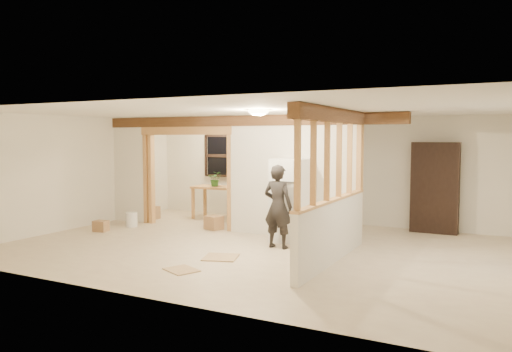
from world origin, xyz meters
The scene contains 28 objects.
floor centered at (0.00, 0.00, -0.01)m, with size 9.00×6.50×0.01m, color beige.
ceiling centered at (0.00, 0.00, 2.50)m, with size 9.00×6.50×0.01m, color white.
wall_back centered at (0.00, 3.25, 1.25)m, with size 9.00×0.01×2.50m, color silver.
wall_front centered at (0.00, -3.25, 1.25)m, with size 9.00×0.01×2.50m, color silver.
wall_left centered at (-4.50, 0.00, 1.25)m, with size 0.01×6.50×2.50m, color silver.
partition_left_stub centered at (-4.05, 1.20, 1.25)m, with size 0.90×0.12×2.50m, color silver.
partition_center centered at (0.20, 1.20, 1.25)m, with size 2.80×0.12×2.50m, color silver.
doorway_frame centered at (-2.40, 1.20, 1.10)m, with size 2.46×0.14×2.20m, color tan.
header_beam_back centered at (-1.00, 1.20, 2.38)m, with size 7.00×0.18×0.22m, color brown.
header_beam_right centered at (1.60, -0.40, 2.38)m, with size 0.18×3.30×0.22m, color brown.
pony_wall centered at (1.60, -0.40, 0.50)m, with size 0.12×3.20×1.00m, color silver.
stud_partition centered at (1.60, -0.40, 1.66)m, with size 0.14×3.20×1.32m, color tan.
window_back centered at (-2.60, 3.17, 1.55)m, with size 1.12×0.10×1.10m, color black.
ceiling_dome_main centered at (0.30, -0.50, 2.48)m, with size 0.36×0.36×0.16m, color #FFEABF.
ceiling_dome_util centered at (-2.50, 2.30, 2.48)m, with size 0.32×0.32×0.14m, color #FFEABF.
hanging_bulb centered at (-2.00, 1.60, 2.18)m, with size 0.07×0.07×0.07m, color #FFD88C.
refrigerator centered at (0.34, 0.82, 0.81)m, with size 0.67×0.65×1.62m, color white.
woman centered at (0.37, 0.14, 0.77)m, with size 0.56×0.37×1.54m, color #292626.
work_table centered at (-2.31, 2.46, 0.41)m, with size 1.30×0.65×0.82m, color tan.
potted_plant centered at (-2.39, 2.42, 1.00)m, with size 0.34×0.29×0.37m, color #2D6124.
shop_vac centered at (-4.20, 1.67, 0.27)m, with size 0.41×0.41×0.53m, color #A21415.
bookshelf centered at (2.72, 3.02, 0.96)m, with size 0.96×0.32×1.93m, color black.
bucket centered at (-3.50, 0.59, 0.17)m, with size 0.26×0.26×0.33m, color white.
box_util_a centered at (-1.67, 1.18, 0.15)m, with size 0.35×0.30×0.30m, color #A2774E.
box_util_b centered at (-3.80, 1.67, 0.15)m, with size 0.33×0.33×0.31m, color #A2774E.
box_front centered at (-3.71, -0.14, 0.12)m, with size 0.29×0.23×0.23m, color #A2774E.
floor_panel_near centered at (-0.16, -1.00, 0.01)m, with size 0.55×0.55×0.02m, color tan.
floor_panel_far centered at (-0.28, -1.96, 0.01)m, with size 0.50×0.40×0.02m, color tan.
Camera 1 is at (4.16, -8.09, 2.02)m, focal length 35.00 mm.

